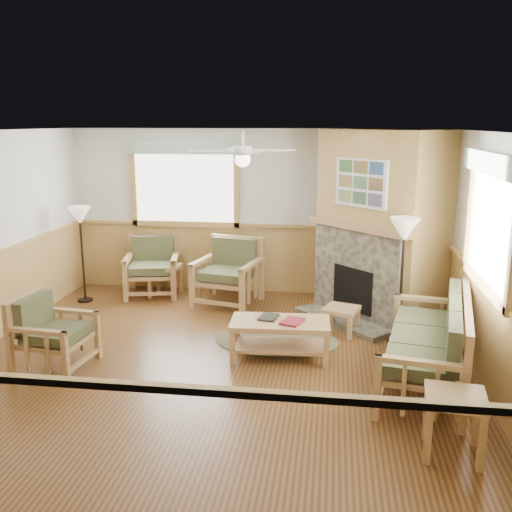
# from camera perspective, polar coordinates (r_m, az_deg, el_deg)

# --- Properties ---
(floor) EXTENTS (6.00, 6.00, 0.01)m
(floor) POSITION_cam_1_polar(r_m,az_deg,el_deg) (6.97, -4.11, -10.51)
(floor) COLOR #583618
(floor) RESTS_ON ground
(ceiling) EXTENTS (6.00, 6.00, 0.01)m
(ceiling) POSITION_cam_1_polar(r_m,az_deg,el_deg) (6.38, -4.52, 12.33)
(ceiling) COLOR white
(ceiling) RESTS_ON floor
(wall_back) EXTENTS (6.00, 0.02, 2.70)m
(wall_back) POSITION_cam_1_polar(r_m,az_deg,el_deg) (9.44, -0.52, 4.44)
(wall_back) COLOR silver
(wall_back) RESTS_ON floor
(wall_front) EXTENTS (6.00, 0.02, 2.70)m
(wall_front) POSITION_cam_1_polar(r_m,az_deg,el_deg) (3.79, -13.87, -9.64)
(wall_front) COLOR silver
(wall_front) RESTS_ON floor
(wall_right) EXTENTS (0.02, 6.00, 2.70)m
(wall_right) POSITION_cam_1_polar(r_m,az_deg,el_deg) (6.61, 22.05, -0.39)
(wall_right) COLOR silver
(wall_right) RESTS_ON floor
(wainscot) EXTENTS (6.00, 6.00, 1.10)m
(wainscot) POSITION_cam_1_polar(r_m,az_deg,el_deg) (6.76, -4.19, -6.20)
(wainscot) COLOR #AF8947
(wainscot) RESTS_ON floor
(fireplace) EXTENTS (3.11, 3.11, 2.70)m
(fireplace) POSITION_cam_1_polar(r_m,az_deg,el_deg) (8.44, 12.45, 3.06)
(fireplace) COLOR #AF8947
(fireplace) RESTS_ON floor
(window_back) EXTENTS (1.90, 0.16, 1.50)m
(window_back) POSITION_cam_1_polar(r_m,az_deg,el_deg) (9.52, -7.28, 11.54)
(window_back) COLOR white
(window_back) RESTS_ON wall_back
(window_right) EXTENTS (0.16, 1.90, 1.50)m
(window_right) POSITION_cam_1_polar(r_m,az_deg,el_deg) (6.25, 23.08, 9.75)
(window_right) COLOR white
(window_right) RESTS_ON wall_right
(ceiling_fan) EXTENTS (1.59, 1.59, 0.36)m
(ceiling_fan) POSITION_cam_1_polar(r_m,az_deg,el_deg) (6.62, -1.36, 12.05)
(ceiling_fan) COLOR white
(ceiling_fan) RESTS_ON ceiling
(sofa) EXTENTS (2.22, 1.24, 0.96)m
(sofa) POSITION_cam_1_polar(r_m,az_deg,el_deg) (6.53, 16.61, -8.11)
(sofa) COLOR #AA814F
(sofa) RESTS_ON floor
(armchair_back_left) EXTENTS (0.99, 0.99, 0.94)m
(armchair_back_left) POSITION_cam_1_polar(r_m,az_deg,el_deg) (9.55, -10.36, -1.07)
(armchair_back_left) COLOR #AA814F
(armchair_back_left) RESTS_ON floor
(armchair_back_right) EXTENTS (1.09, 1.09, 1.01)m
(armchair_back_right) POSITION_cam_1_polar(r_m,az_deg,el_deg) (8.90, -2.87, -1.67)
(armchair_back_right) COLOR #AA814F
(armchair_back_right) RESTS_ON floor
(armchair_left) EXTENTS (0.84, 0.84, 0.85)m
(armchair_left) POSITION_cam_1_polar(r_m,az_deg,el_deg) (7.05, -19.51, -7.21)
(armchair_left) COLOR #AA814F
(armchair_left) RESTS_ON floor
(coffee_table) EXTENTS (1.21, 0.65, 0.47)m
(coffee_table) POSITION_cam_1_polar(r_m,az_deg,el_deg) (6.97, 2.42, -8.31)
(coffee_table) COLOR #AA814F
(coffee_table) RESTS_ON floor
(end_table_chairs) EXTENTS (0.50, 0.49, 0.52)m
(end_table_chairs) POSITION_cam_1_polar(r_m,az_deg,el_deg) (9.46, -9.05, -2.46)
(end_table_chairs) COLOR #AA814F
(end_table_chairs) RESTS_ON floor
(end_table_sofa) EXTENTS (0.56, 0.54, 0.56)m
(end_table_sofa) POSITION_cam_1_polar(r_m,az_deg,el_deg) (5.35, 19.12, -15.62)
(end_table_sofa) COLOR #AA814F
(end_table_sofa) RESTS_ON floor
(footstool) EXTENTS (0.54, 0.54, 0.37)m
(footstool) POSITION_cam_1_polar(r_m,az_deg,el_deg) (7.82, 8.49, -6.40)
(footstool) COLOR #AA814F
(footstool) RESTS_ON floor
(braided_rug) EXTENTS (1.69, 1.69, 0.01)m
(braided_rug) POSITION_cam_1_polar(r_m,az_deg,el_deg) (7.56, 2.07, -8.44)
(braided_rug) COLOR #4E4B30
(braided_rug) RESTS_ON floor
(floor_lamp_left) EXTENTS (0.44, 0.44, 1.53)m
(floor_lamp_left) POSITION_cam_1_polar(r_m,az_deg,el_deg) (9.38, -16.98, 0.17)
(floor_lamp_left) COLOR black
(floor_lamp_left) RESTS_ON floor
(floor_lamp_right) EXTENTS (0.50, 0.50, 1.64)m
(floor_lamp_right) POSITION_cam_1_polar(r_m,az_deg,el_deg) (7.52, 14.34, -2.41)
(floor_lamp_right) COLOR black
(floor_lamp_right) RESTS_ON floor
(book_red) EXTENTS (0.31, 0.36, 0.03)m
(book_red) POSITION_cam_1_polar(r_m,az_deg,el_deg) (6.82, 3.66, -6.44)
(book_red) COLOR maroon
(book_red) RESTS_ON coffee_table
(book_dark) EXTENTS (0.24, 0.30, 0.02)m
(book_dark) POSITION_cam_1_polar(r_m,az_deg,el_deg) (6.96, 1.26, -6.05)
(book_dark) COLOR black
(book_dark) RESTS_ON coffee_table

